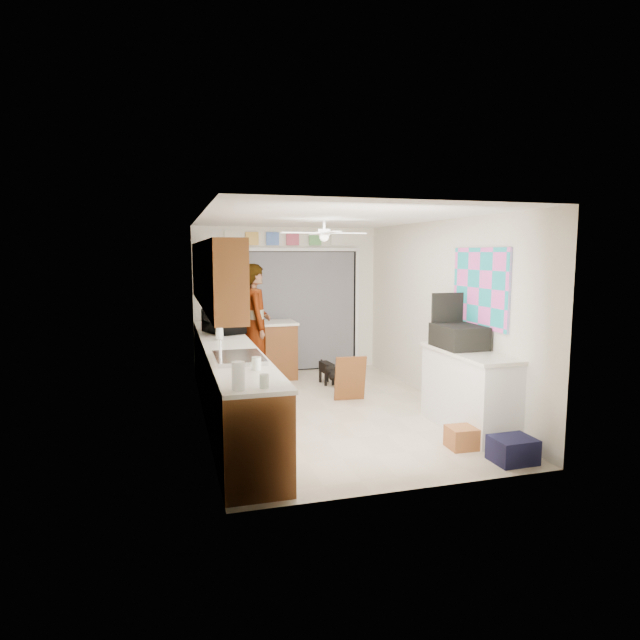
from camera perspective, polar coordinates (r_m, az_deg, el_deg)
floor at (r=7.17m, az=0.89°, el=-9.55°), size 5.00×5.00×0.00m
ceiling at (r=6.88m, az=0.93°, el=10.82°), size 5.00×5.00×0.00m
wall_back at (r=9.32m, az=-3.53°, el=2.17°), size 3.20×0.00×3.20m
wall_front at (r=4.60m, az=9.93°, el=-3.12°), size 3.20×0.00×3.20m
wall_left at (r=6.63m, az=-12.45°, el=-0.03°), size 0.00×5.00×5.00m
wall_right at (r=7.53m, az=12.65°, el=0.80°), size 0.00×5.00×5.00m
left_base_cabinets at (r=6.80m, az=-9.72°, el=-6.65°), size 0.60×4.80×0.90m
left_countertop at (r=6.71m, az=-9.72°, el=-2.74°), size 0.62×4.80×0.04m
upper_cabinets at (r=6.80m, az=-11.33°, el=4.82°), size 0.32×4.00×0.80m
sink_basin at (r=5.72m, az=-8.65°, el=-4.07°), size 0.50×0.76×0.06m
faucet at (r=5.69m, az=-10.57°, el=-3.21°), size 0.03×0.03×0.22m
peninsula_base at (r=8.85m, az=-5.96°, el=-3.36°), size 1.00×0.60×0.90m
peninsula_top at (r=8.77m, az=-6.00°, el=-0.34°), size 1.04×0.64×0.04m
back_opening_recess at (r=9.37m, az=-1.99°, el=0.97°), size 2.00×0.06×2.10m
curtain_panel at (r=9.33m, az=-1.93°, el=0.95°), size 1.90×0.03×2.05m
door_trim_left at (r=9.15m, az=-8.15°, el=0.75°), size 0.06×0.04×2.10m
door_trim_right at (r=9.63m, az=3.96°, el=1.13°), size 0.06×0.04×2.10m
door_trim_head at (r=9.28m, az=-1.97°, el=7.53°), size 2.10×0.04×0.06m
header_frame_0 at (r=9.15m, az=-7.25°, el=8.61°), size 0.22×0.02×0.22m
header_frame_1 at (r=9.21m, az=-5.08°, el=8.63°), size 0.22×0.02×0.22m
header_frame_2 at (r=9.28m, az=-2.93°, el=8.64°), size 0.22×0.02×0.22m
header_frame_3 at (r=9.38m, az=-0.52°, el=8.63°), size 0.22×0.02×0.22m
header_frame_4 at (r=9.49m, az=1.83°, el=8.61°), size 0.22×0.02×0.22m
route66_sign at (r=9.10m, az=-9.46°, el=8.58°), size 0.22×0.02×0.26m
right_counter_base at (r=6.52m, az=15.56°, el=-7.41°), size 0.50×1.40×0.90m
right_counter_top at (r=6.42m, az=15.63°, el=-3.35°), size 0.54×1.44×0.04m
abstract_painting at (r=6.63m, az=16.71°, el=3.30°), size 0.03×1.15×0.95m
ceiling_fan at (r=7.06m, az=0.45°, el=9.26°), size 1.14×1.14×0.24m
microwave at (r=7.62m, az=-10.18°, el=-0.15°), size 0.61×0.71×0.33m
soap_bottle at (r=7.05m, az=-10.68°, el=-1.00°), size 0.11×0.11×0.27m
jar_a at (r=5.20m, az=-6.79°, el=-4.63°), size 0.10×0.10×0.13m
jar_b at (r=4.51m, az=-5.98°, el=-6.51°), size 0.10×0.10×0.12m
paper_towel_roll at (r=4.47m, az=-8.71°, el=-5.91°), size 0.14×0.14×0.24m
suitcase at (r=6.56m, az=14.59°, el=-1.72°), size 0.48×0.64×0.27m
suitcase_rim at (r=6.57m, az=14.56°, el=-2.66°), size 0.44×0.58×0.02m
suitcase_lid at (r=6.77m, az=13.42°, el=0.73°), size 0.42×0.03×0.50m
cardboard_box at (r=6.01m, az=15.20°, el=-11.99°), size 0.38×0.29×0.23m
navy_crate at (r=5.77m, az=19.87°, el=-12.89°), size 0.41×0.35×0.25m
cabinet_door_panel at (r=7.50m, az=3.24°, el=-6.24°), size 0.45×0.21×0.64m
man at (r=8.30m, az=-6.85°, el=-0.57°), size 0.50×0.72×1.90m
dog at (r=8.49m, az=0.71°, el=-5.55°), size 0.25×0.50×0.38m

